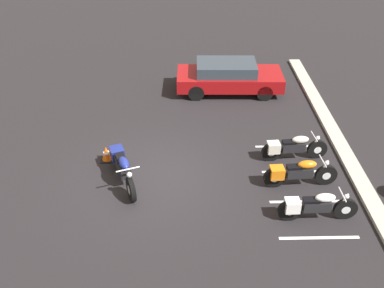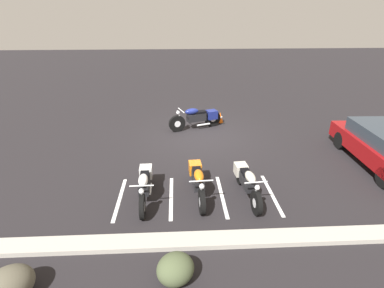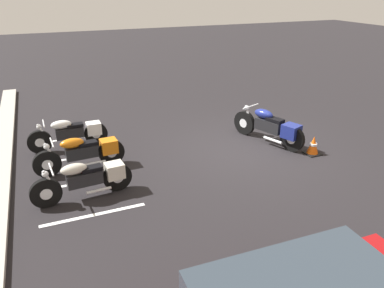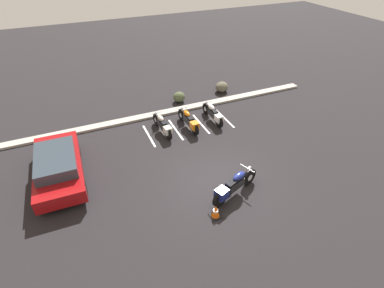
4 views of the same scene
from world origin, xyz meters
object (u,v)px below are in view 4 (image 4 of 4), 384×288
(parked_bike_1, at_px, (189,121))
(landscape_rock_0, at_px, (222,87))
(motorcycle_navy_featured, at_px, (233,186))
(landscape_rock_1, at_px, (179,97))
(car_red, at_px, (58,166))
(traffic_cone, at_px, (216,212))
(parked_bike_2, at_px, (213,114))
(parked_bike_0, at_px, (163,125))

(parked_bike_1, relative_size, landscape_rock_0, 2.46)
(motorcycle_navy_featured, bearing_deg, landscape_rock_1, 63.12)
(car_red, bearing_deg, landscape_rock_0, -63.51)
(traffic_cone, bearing_deg, parked_bike_2, 63.87)
(landscape_rock_1, bearing_deg, parked_bike_1, -101.89)
(motorcycle_navy_featured, relative_size, landscape_rock_0, 2.58)
(parked_bike_2, relative_size, landscape_rock_0, 2.40)
(car_red, height_order, landscape_rock_1, car_red)
(parked_bike_1, height_order, car_red, car_red)
(car_red, xyz_separation_m, landscape_rock_1, (7.03, 4.47, -0.37))
(parked_bike_2, height_order, traffic_cone, parked_bike_2)
(landscape_rock_1, bearing_deg, motorcycle_navy_featured, -96.97)
(parked_bike_2, relative_size, car_red, 0.50)
(car_red, xyz_separation_m, traffic_cone, (4.94, -4.38, -0.44))
(parked_bike_1, bearing_deg, car_red, 99.56)
(motorcycle_navy_featured, height_order, landscape_rock_1, motorcycle_navy_featured)
(parked_bike_1, height_order, landscape_rock_1, parked_bike_1)
(motorcycle_navy_featured, xyz_separation_m, parked_bike_1, (0.37, 5.18, -0.04))
(landscape_rock_0, xyz_separation_m, landscape_rock_1, (-3.02, -0.23, -0.01))
(traffic_cone, bearing_deg, parked_bike_1, 76.04)
(parked_bike_2, height_order, landscape_rock_0, parked_bike_2)
(landscape_rock_1, bearing_deg, traffic_cone, -103.26)
(motorcycle_navy_featured, distance_m, parked_bike_1, 5.20)
(parked_bike_1, distance_m, car_red, 6.56)
(parked_bike_1, distance_m, landscape_rock_0, 4.88)
(motorcycle_navy_featured, distance_m, parked_bike_0, 5.40)
(car_red, height_order, traffic_cone, car_red)
(car_red, bearing_deg, motorcycle_navy_featured, -120.29)
(motorcycle_navy_featured, height_order, parked_bike_0, motorcycle_navy_featured)
(motorcycle_navy_featured, distance_m, traffic_cone, 1.30)
(car_red, bearing_deg, parked_bike_0, -71.08)
(motorcycle_navy_featured, distance_m, car_red, 7.09)
(motorcycle_navy_featured, xyz_separation_m, car_red, (-6.03, 3.72, 0.17))
(parked_bike_0, relative_size, car_red, 0.50)
(parked_bike_2, height_order, car_red, car_red)
(parked_bike_1, relative_size, landscape_rock_1, 2.98)
(car_red, bearing_deg, landscape_rock_1, -56.11)
(landscape_rock_0, distance_m, traffic_cone, 10.42)
(parked_bike_0, distance_m, landscape_rock_1, 3.53)
(parked_bike_1, height_order, traffic_cone, parked_bike_1)
(motorcycle_navy_featured, bearing_deg, car_red, 128.38)
(parked_bike_2, bearing_deg, traffic_cone, 152.68)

